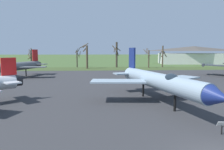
# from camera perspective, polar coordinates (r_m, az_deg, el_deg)

# --- Properties ---
(asphalt_apron) EXTENTS (74.43, 58.93, 0.05)m
(asphalt_apron) POSITION_cam_1_polar(r_m,az_deg,el_deg) (28.44, 9.11, -4.44)
(asphalt_apron) COLOR #333335
(asphalt_apron) RESTS_ON ground
(grass_verge_strip) EXTENTS (134.43, 12.00, 0.06)m
(grass_verge_strip) POSITION_cam_1_polar(r_m,az_deg,el_deg) (63.22, 2.12, 1.78)
(grass_verge_strip) COLOR #3B4C24
(grass_verge_strip) RESTS_ON ground
(jet_fighter_front_right) EXTENTS (11.20, 16.39, 5.81)m
(jet_fighter_front_right) POSITION_cam_1_polar(r_m,az_deg,el_deg) (45.01, -25.62, 2.18)
(jet_fighter_front_right) COLOR #565B60
(jet_fighter_front_right) RESTS_ON ground
(jet_fighter_rear_center) EXTENTS (13.24, 16.87, 5.92)m
(jet_fighter_rear_center) POSITION_cam_1_polar(r_m,az_deg,el_deg) (21.68, 12.78, -1.53)
(jet_fighter_rear_center) COLOR #8EA3B2
(jet_fighter_rear_center) RESTS_ON ground
(info_placard_rear_center) EXTENTS (0.65, 0.30, 0.94)m
(info_placard_rear_center) POSITION_cam_1_polar(r_m,az_deg,el_deg) (15.55, 28.30, -12.43)
(info_placard_rear_center) COLOR black
(info_placard_rear_center) RESTS_ON ground
(bare_tree_far_left) EXTENTS (2.43, 2.46, 6.37)m
(bare_tree_far_left) POSITION_cam_1_polar(r_m,az_deg,el_deg) (71.96, -21.62, 4.47)
(bare_tree_far_left) COLOR brown
(bare_tree_far_left) RESTS_ON ground
(bare_tree_left_of_center) EXTENTS (2.01, 2.20, 6.57)m
(bare_tree_left_of_center) POSITION_cam_1_polar(r_m,az_deg,el_deg) (69.35, -9.63, 4.88)
(bare_tree_left_of_center) COLOR #42382D
(bare_tree_left_of_center) RESTS_ON ground
(bare_tree_center) EXTENTS (2.57, 2.61, 7.94)m
(bare_tree_center) POSITION_cam_1_polar(r_m,az_deg,el_deg) (63.52, -7.08, 5.39)
(bare_tree_center) COLOR brown
(bare_tree_center) RESTS_ON ground
(bare_tree_right_of_center) EXTENTS (2.89, 2.58, 8.37)m
(bare_tree_right_of_center) POSITION_cam_1_polar(r_m,az_deg,el_deg) (67.81, 1.26, 5.86)
(bare_tree_right_of_center) COLOR #42382D
(bare_tree_right_of_center) RESTS_ON ground
(bare_tree_far_right) EXTENTS (2.08, 3.01, 6.46)m
(bare_tree_far_right) POSITION_cam_1_polar(r_m,az_deg,el_deg) (67.37, 10.10, 4.80)
(bare_tree_far_right) COLOR brown
(bare_tree_far_right) RESTS_ON ground
(bare_tree_backdrop_extra) EXTENTS (2.29, 2.33, 7.19)m
(bare_tree_backdrop_extra) POSITION_cam_1_polar(r_m,az_deg,el_deg) (69.81, 13.95, 5.17)
(bare_tree_backdrop_extra) COLOR brown
(bare_tree_backdrop_extra) RESTS_ON ground
(visitor_building) EXTENTS (30.14, 12.93, 7.45)m
(visitor_building) POSITION_cam_1_polar(r_m,az_deg,el_deg) (94.01, 21.74, 5.14)
(visitor_building) COLOR silver
(visitor_building) RESTS_ON ground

